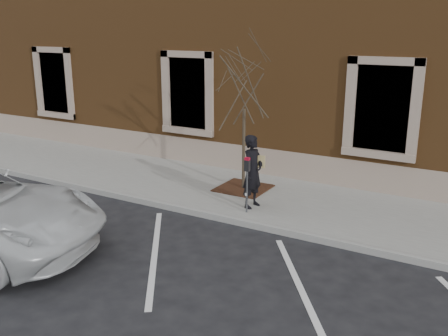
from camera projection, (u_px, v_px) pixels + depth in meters
The scene contains 9 objects.
ground at pixel (211, 218), 11.96m from camera, with size 120.00×120.00×0.00m, color #28282B.
sidewalk_near at pixel (246, 194), 13.39m from camera, with size 40.00×3.50×0.15m, color #A6A59B.
curb_near at pixel (210, 216), 11.90m from camera, with size 40.00×0.12×0.15m, color #9E9E99.
parking_stripes at pixel (155, 252), 10.13m from camera, with size 28.00×4.40×0.01m, color silver, non-canonical shape.
building_civic at pixel (327, 39), 17.30m from camera, with size 40.00×8.62×8.00m.
man at pixel (253, 172), 12.05m from camera, with size 0.65×0.43×1.79m, color black.
parking_meter at pixel (247, 175), 11.66m from camera, with size 0.12×0.09×1.35m.
tree_grate at pixel (243, 188), 13.63m from camera, with size 1.31×1.31×0.03m, color #432315.
sapling at pixel (244, 86), 12.87m from camera, with size 2.39×2.39×3.99m.
Camera 1 is at (5.88, -9.50, 4.44)m, focal length 40.00 mm.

